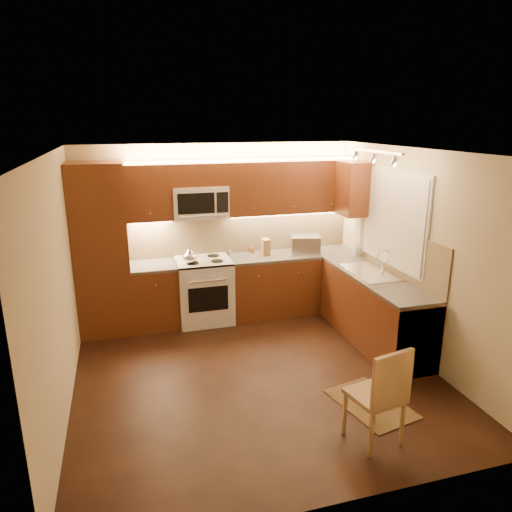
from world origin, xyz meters
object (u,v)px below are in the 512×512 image
object	(u,v)px
stove	(204,290)
toaster_oven	(305,244)
kettle	(190,256)
soap_bottle	(356,249)
sink	(371,267)
microwave	(200,202)
knife_block	(266,247)
dining_chair	(375,393)

from	to	relation	value
stove	toaster_oven	xyz separation A→B (m)	(1.54, 0.03, 0.57)
kettle	soap_bottle	distance (m)	2.40
kettle	soap_bottle	bearing A→B (deg)	-1.58
sink	microwave	bearing A→B (deg)	147.79
knife_block	dining_chair	bearing A→B (deg)	-85.30
knife_block	soap_bottle	distance (m)	1.32
toaster_oven	dining_chair	bearing A→B (deg)	-86.08
microwave	knife_block	xyz separation A→B (m)	(0.94, -0.06, -0.70)
toaster_oven	soap_bottle	world-z (taller)	toaster_oven
kettle	knife_block	world-z (taller)	kettle
stove	microwave	size ratio (longest dim) A/B	1.21
sink	knife_block	distance (m)	1.60
sink	soap_bottle	world-z (taller)	soap_bottle
microwave	sink	size ratio (longest dim) A/B	0.88
toaster_oven	sink	bearing A→B (deg)	-54.43
soap_bottle	dining_chair	bearing A→B (deg)	-128.63
knife_block	dining_chair	size ratio (longest dim) A/B	0.25
sink	dining_chair	xyz separation A→B (m)	(-1.00, -1.93, -0.50)
sink	toaster_oven	world-z (taller)	toaster_oven
soap_bottle	kettle	bearing A→B (deg)	159.93
kettle	toaster_oven	distance (m)	1.75
sink	kettle	xyz separation A→B (m)	(-2.20, 0.99, 0.06)
knife_block	dining_chair	distance (m)	3.18
toaster_oven	soap_bottle	distance (m)	0.75
soap_bottle	dining_chair	size ratio (longest dim) A/B	0.21
stove	kettle	distance (m)	0.62
stove	kettle	xyz separation A→B (m)	(-0.20, -0.13, 0.57)
stove	soap_bottle	distance (m)	2.28
stove	knife_block	xyz separation A→B (m)	(0.94, 0.08, 0.56)
kettle	stove	bearing A→B (deg)	36.57
microwave	toaster_oven	xyz separation A→B (m)	(1.54, -0.11, -0.69)
stove	dining_chair	bearing A→B (deg)	-71.93
microwave	sink	distance (m)	2.48
microwave	dining_chair	world-z (taller)	microwave
toaster_oven	knife_block	distance (m)	0.60
sink	knife_block	world-z (taller)	knife_block
microwave	toaster_oven	size ratio (longest dim) A/B	1.79
dining_chair	soap_bottle	bearing A→B (deg)	54.61
stove	sink	bearing A→B (deg)	-29.36
stove	soap_bottle	bearing A→B (deg)	-9.05
stove	toaster_oven	bearing A→B (deg)	1.04
toaster_oven	stove	bearing A→B (deg)	-165.04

